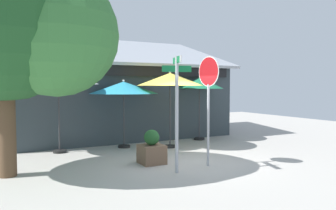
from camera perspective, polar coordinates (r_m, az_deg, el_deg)
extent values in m
cube|color=#ADA8A0|center=(10.12, 3.60, -9.70)|extent=(28.00, 28.00, 0.10)
cube|color=#333D42|center=(15.14, -8.94, 0.83)|extent=(9.08, 4.84, 3.18)
cube|color=#999EA8|center=(15.07, -8.82, 9.31)|extent=(9.58, 5.36, 1.66)
cube|color=black|center=(12.83, -5.37, 5.97)|extent=(8.48, 0.16, 0.44)
cylinder|color=#A8AAB2|center=(8.42, 1.51, -1.70)|extent=(0.09, 0.09, 2.98)
cube|color=#116B38|center=(8.42, 1.52, 7.76)|extent=(0.24, 0.74, 0.16)
cube|color=#116B38|center=(8.40, 1.52, 6.26)|extent=(0.74, 0.24, 0.16)
cube|color=white|center=(8.02, 2.21, 7.98)|extent=(0.05, 0.07, 0.16)
cylinder|color=#A8AAB2|center=(9.24, 6.94, -3.49)|extent=(0.07, 0.07, 2.27)
cylinder|color=white|center=(9.19, 7.00, 5.75)|extent=(0.10, 0.83, 0.83)
cylinder|color=red|center=(9.19, 7.00, 5.75)|extent=(0.11, 0.78, 0.78)
cylinder|color=black|center=(11.74, -18.15, -7.60)|extent=(0.44, 0.44, 0.08)
cylinder|color=#333335|center=(11.59, -18.25, -2.11)|extent=(0.05, 0.05, 2.33)
cone|color=white|center=(11.54, -18.37, 4.41)|extent=(2.67, 2.67, 0.40)
sphere|color=silver|center=(11.55, -18.39, 5.55)|extent=(0.08, 0.08, 0.08)
cylinder|color=black|center=(12.18, -7.57, -7.07)|extent=(0.44, 0.44, 0.08)
cylinder|color=#333335|center=(12.05, -7.61, -2.57)|extent=(0.05, 0.05, 2.00)
cone|color=#2D99BC|center=(11.99, -7.65, 2.99)|extent=(2.46, 2.46, 0.43)
sphere|color=silver|center=(11.99, -7.66, 4.16)|extent=(0.08, 0.08, 0.08)
cylinder|color=black|center=(12.07, 0.37, -7.14)|extent=(0.44, 0.44, 0.08)
cylinder|color=#333335|center=(11.92, 0.37, -1.91)|extent=(0.05, 0.05, 2.29)
cone|color=#EAD14C|center=(11.88, 0.37, 4.46)|extent=(2.40, 2.40, 0.45)
sphere|color=silver|center=(11.89, 0.38, 5.70)|extent=(0.08, 0.08, 0.08)
cylinder|color=black|center=(13.85, 5.39, -5.81)|extent=(0.44, 0.44, 0.08)
cylinder|color=#333335|center=(13.72, 5.42, -1.49)|extent=(0.05, 0.05, 2.17)
cone|color=#1E724C|center=(13.68, 5.45, 3.79)|extent=(1.96, 1.96, 0.46)
sphere|color=silver|center=(13.68, 5.45, 4.87)|extent=(0.08, 0.08, 0.08)
cylinder|color=brown|center=(9.01, -26.05, -3.69)|extent=(0.43, 0.43, 2.36)
sphere|color=#1E4C23|center=(9.10, -26.48, 13.49)|extent=(4.08, 4.08, 4.08)
sphere|color=#387538|center=(8.64, -18.72, 11.48)|extent=(3.04, 3.04, 3.04)
cube|color=brown|center=(9.59, -2.83, -8.47)|extent=(0.67, 0.67, 0.54)
sphere|color=#1E4C23|center=(9.51, -2.84, -5.59)|extent=(0.44, 0.44, 0.44)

